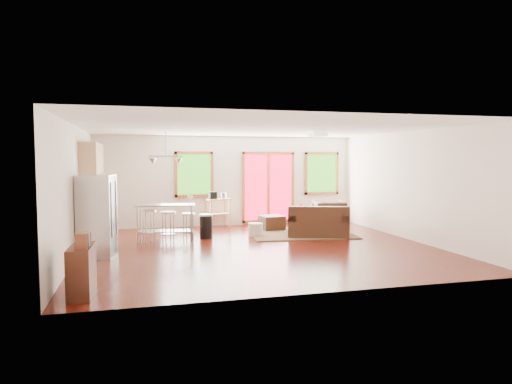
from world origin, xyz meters
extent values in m
cube|color=#350C06|center=(0.00, 0.00, -0.01)|extent=(7.50, 7.00, 0.02)
cube|color=white|center=(0.00, 0.00, 2.61)|extent=(7.50, 7.00, 0.02)
cube|color=silver|center=(0.00, 3.51, 1.30)|extent=(7.50, 0.02, 2.60)
cube|color=silver|center=(-3.76, 0.00, 1.30)|extent=(0.02, 7.00, 2.60)
cube|color=silver|center=(3.76, 0.00, 1.30)|extent=(0.02, 7.00, 2.60)
cube|color=silver|center=(0.00, -3.51, 1.30)|extent=(7.50, 0.02, 2.60)
cube|color=#286215|center=(-1.00, 3.46, 1.50)|extent=(0.94, 0.02, 1.14)
cube|color=#975029|center=(-1.00, 3.46, 2.11)|extent=(1.10, 0.05, 0.08)
cube|color=#975029|center=(-1.00, 3.46, 0.89)|extent=(1.10, 0.05, 0.08)
cube|color=#975029|center=(-1.51, 3.46, 1.50)|extent=(0.08, 0.05, 1.30)
cube|color=#975029|center=(-0.49, 3.46, 1.50)|extent=(0.08, 0.05, 1.30)
cube|color=red|center=(1.20, 3.46, 1.10)|extent=(1.44, 0.02, 1.94)
cube|color=#975029|center=(1.20, 3.46, 2.11)|extent=(1.60, 0.05, 0.08)
cube|color=#975029|center=(1.20, 3.46, 0.09)|extent=(1.60, 0.05, 0.08)
cube|color=#975029|center=(0.44, 3.46, 1.10)|extent=(0.08, 0.05, 2.10)
cube|color=#975029|center=(1.96, 3.46, 1.10)|extent=(0.08, 0.05, 2.10)
cube|color=#975029|center=(1.20, 3.46, 1.10)|extent=(0.08, 0.05, 1.94)
cube|color=#286215|center=(2.90, 3.46, 1.50)|extent=(0.94, 0.02, 1.14)
cube|color=#975029|center=(2.90, 3.46, 2.11)|extent=(1.10, 0.05, 0.08)
cube|color=#975029|center=(2.90, 3.46, 0.89)|extent=(1.10, 0.05, 0.08)
cube|color=#975029|center=(2.39, 3.46, 1.50)|extent=(0.08, 0.05, 1.30)
cube|color=#975029|center=(3.41, 3.46, 1.50)|extent=(0.08, 0.05, 1.30)
cube|color=#405735|center=(1.51, 1.51, 0.01)|extent=(2.79, 2.26, 0.03)
cube|color=black|center=(1.78, 1.03, 0.21)|extent=(1.67, 1.27, 0.41)
cube|color=black|center=(1.68, 0.72, 0.60)|extent=(1.47, 0.66, 0.37)
cube|color=black|center=(1.18, 1.23, 0.49)|extent=(0.46, 0.86, 0.16)
cube|color=black|center=(2.39, 0.82, 0.49)|extent=(0.46, 0.86, 0.16)
cube|color=black|center=(1.49, 1.18, 0.47)|extent=(0.75, 0.71, 0.12)
cube|color=black|center=(2.11, 0.97, 0.47)|extent=(0.75, 0.71, 0.12)
cube|color=#35170D|center=(1.98, 1.86, 0.37)|extent=(1.04, 0.72, 0.04)
cube|color=#35170D|center=(1.55, 1.71, 0.17)|extent=(0.07, 0.07, 0.35)
cube|color=#35170D|center=(2.35, 1.59, 0.17)|extent=(0.07, 0.07, 0.35)
cube|color=#35170D|center=(1.61, 2.13, 0.17)|extent=(0.07, 0.07, 0.35)
cube|color=#35170D|center=(2.41, 2.01, 0.17)|extent=(0.07, 0.07, 0.35)
imported|color=black|center=(2.63, 2.27, 0.42)|extent=(0.96, 0.92, 0.85)
cube|color=black|center=(0.97, 2.32, 0.20)|extent=(0.65, 0.65, 0.39)
cylinder|color=beige|center=(0.30, 1.50, 0.16)|extent=(0.45, 0.45, 0.32)
imported|color=silver|center=(1.72, 1.98, 0.50)|extent=(0.24, 0.24, 0.19)
sphere|color=#B53B24|center=(1.74, 2.01, 0.65)|extent=(0.09, 0.09, 0.07)
sphere|color=#B53B24|center=(1.69, 1.95, 0.67)|extent=(0.09, 0.09, 0.07)
sphere|color=#B53B24|center=(1.71, 2.02, 0.70)|extent=(0.09, 0.09, 0.07)
imported|color=brown|center=(2.27, 1.58, 0.55)|extent=(0.23, 0.09, 0.31)
cube|color=tan|center=(-3.45, 1.70, 0.45)|extent=(0.60, 2.20, 0.90)
cube|color=black|center=(-3.45, 1.70, 0.92)|extent=(0.64, 2.24, 0.04)
cube|color=tan|center=(-3.57, 1.70, 1.95)|extent=(0.36, 2.20, 0.70)
cylinder|color=#B7BABC|center=(-3.45, 1.20, 1.03)|extent=(0.12, 0.12, 0.18)
cube|color=black|center=(-3.45, 2.10, 1.04)|extent=(0.22, 0.18, 0.20)
cube|color=#B7BABC|center=(-3.35, -0.08, 0.81)|extent=(0.75, 0.74, 1.62)
cube|color=gray|center=(-3.04, -0.13, 0.81)|extent=(0.13, 0.59, 1.59)
cylinder|color=gray|center=(-3.06, -0.33, 0.95)|extent=(0.03, 0.03, 1.08)
cylinder|color=gray|center=(-2.99, 0.06, 0.95)|extent=(0.03, 0.03, 1.08)
cube|color=#B7BABC|center=(-1.93, 1.39, 0.85)|extent=(1.44, 0.77, 0.04)
cube|color=gray|center=(-1.93, 1.39, 0.23)|extent=(1.34, 0.68, 0.03)
cylinder|color=gray|center=(-2.58, 1.29, 0.41)|extent=(0.04, 0.04, 0.83)
cylinder|color=gray|center=(-1.36, 1.08, 0.41)|extent=(0.04, 0.04, 0.83)
cylinder|color=gray|center=(-2.51, 1.70, 0.41)|extent=(0.04, 0.04, 0.83)
cylinder|color=gray|center=(-1.29, 1.49, 0.41)|extent=(0.04, 0.04, 0.83)
imported|color=white|center=(-1.33, 1.58, 1.02)|extent=(0.14, 0.12, 0.13)
cylinder|color=#B7BABC|center=(-2.33, 1.27, 0.73)|extent=(0.45, 0.45, 0.04)
cylinder|color=gray|center=(-2.27, 1.39, 0.36)|extent=(0.03, 0.03, 0.71)
cylinder|color=gray|center=(-2.45, 1.33, 0.36)|extent=(0.03, 0.03, 0.71)
cylinder|color=gray|center=(-2.39, 1.15, 0.36)|extent=(0.03, 0.03, 0.71)
cylinder|color=gray|center=(-2.21, 1.21, 0.36)|extent=(0.03, 0.03, 0.71)
cylinder|color=gray|center=(-2.33, 1.27, 0.23)|extent=(0.41, 0.41, 0.02)
cylinder|color=#B7BABC|center=(-1.90, 0.96, 0.72)|extent=(0.46, 0.46, 0.04)
cylinder|color=gray|center=(-1.77, 1.01, 0.35)|extent=(0.03, 0.03, 0.70)
cylinder|color=gray|center=(-1.95, 1.09, 0.35)|extent=(0.03, 0.03, 0.70)
cylinder|color=gray|center=(-2.03, 0.92, 0.35)|extent=(0.03, 0.03, 0.70)
cylinder|color=gray|center=(-1.85, 0.84, 0.35)|extent=(0.03, 0.03, 0.70)
cylinder|color=gray|center=(-1.90, 0.96, 0.23)|extent=(0.42, 0.42, 0.02)
cylinder|color=#B7BABC|center=(-1.41, 1.22, 0.64)|extent=(0.39, 0.39, 0.04)
cylinder|color=gray|center=(-1.36, 1.33, 0.31)|extent=(0.03, 0.03, 0.62)
cylinder|color=gray|center=(-1.52, 1.28, 0.31)|extent=(0.03, 0.03, 0.62)
cylinder|color=gray|center=(-1.47, 1.12, 0.31)|extent=(0.03, 0.03, 0.62)
cylinder|color=gray|center=(-1.31, 1.17, 0.31)|extent=(0.03, 0.03, 0.62)
cylinder|color=gray|center=(-1.41, 1.22, 0.20)|extent=(0.36, 0.36, 0.01)
cylinder|color=black|center=(-0.96, 1.47, 0.28)|extent=(0.41, 0.41, 0.55)
cylinder|color=#B7BABC|center=(-0.96, 1.47, 0.57)|extent=(0.42, 0.42, 0.05)
cube|color=tan|center=(-0.34, 3.28, 0.79)|extent=(0.74, 0.56, 0.04)
cube|color=tan|center=(-0.34, 3.28, 0.38)|extent=(0.70, 0.52, 0.03)
cube|color=tan|center=(-0.59, 3.05, 0.40)|extent=(0.05, 0.05, 0.80)
cube|color=tan|center=(-0.03, 3.18, 0.40)|extent=(0.05, 0.05, 0.80)
cube|color=tan|center=(-0.66, 3.39, 0.40)|extent=(0.05, 0.05, 0.80)
cube|color=tan|center=(-0.10, 3.51, 0.40)|extent=(0.05, 0.05, 0.80)
cube|color=black|center=(-0.51, 3.24, 0.91)|extent=(0.25, 0.23, 0.21)
cylinder|color=#B7BABC|center=(-0.18, 3.32, 0.89)|extent=(0.18, 0.18, 0.17)
cube|color=#35170D|center=(-3.35, -2.74, 0.35)|extent=(0.34, 0.80, 0.70)
cube|color=brown|center=(-3.32, -3.00, 0.81)|extent=(0.16, 0.05, 0.21)
cube|color=navy|center=(-3.31, -2.87, 0.80)|extent=(0.16, 0.05, 0.19)
cube|color=tan|center=(-3.31, -2.74, 0.82)|extent=(0.16, 0.05, 0.23)
cube|color=brown|center=(-3.30, -2.61, 0.79)|extent=(0.16, 0.05, 0.18)
cube|color=white|center=(1.60, 0.60, 2.53)|extent=(0.35, 0.35, 0.12)
cylinder|color=gray|center=(-1.90, 1.50, 2.30)|extent=(0.02, 0.02, 0.60)
cube|color=gray|center=(-1.90, 1.50, 2.00)|extent=(0.80, 0.04, 0.03)
cone|color=#B7BABC|center=(-2.20, 1.50, 1.88)|extent=(0.18, 0.18, 0.14)
cone|color=#B7BABC|center=(-1.60, 1.50, 1.88)|extent=(0.18, 0.18, 0.14)
camera|label=1|loc=(-2.55, -9.52, 1.93)|focal=32.00mm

